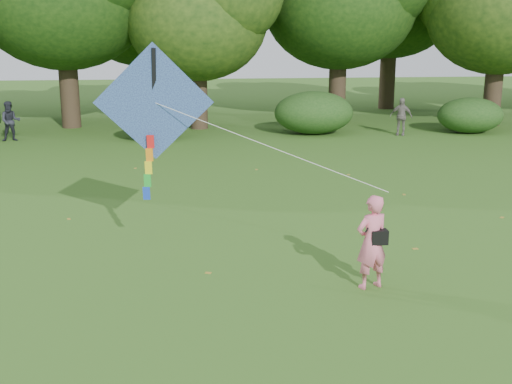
{
  "coord_description": "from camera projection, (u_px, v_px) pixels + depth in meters",
  "views": [
    {
      "loc": [
        -2.58,
        -9.92,
        4.58
      ],
      "look_at": [
        -1.29,
        2.0,
        1.5
      ],
      "focal_mm": 45.0,
      "sensor_mm": 36.0,
      "label": 1
    }
  ],
  "objects": [
    {
      "name": "tree_line",
      "position": [
        270.0,
        6.0,
        31.77
      ],
      "size": [
        54.7,
        15.3,
        9.48
      ],
      "color": "#3A2D1E",
      "rests_on": "ground"
    },
    {
      "name": "bystander_right",
      "position": [
        401.0,
        117.0,
        27.93
      ],
      "size": [
        1.04,
        0.76,
        1.64
      ],
      "primitive_type": "imported",
      "rotation": [
        0.0,
        0.0,
        -0.43
      ],
      "color": "slate",
      "rests_on": "ground"
    },
    {
      "name": "fallen_leaves",
      "position": [
        330.0,
        216.0,
        16.04
      ],
      "size": [
        11.08,
        15.21,
        0.01
      ],
      "color": "olive",
      "rests_on": "ground"
    },
    {
      "name": "man_kite_flyer",
      "position": [
        372.0,
        242.0,
        11.44
      ],
      "size": [
        0.73,
        0.6,
        1.73
      ],
      "primitive_type": "imported",
      "rotation": [
        0.0,
        0.0,
        3.47
      ],
      "color": "pink",
      "rests_on": "ground"
    },
    {
      "name": "ground",
      "position": [
        343.0,
        304.0,
        10.96
      ],
      "size": [
        100.0,
        100.0,
        0.0
      ],
      "primitive_type": "plane",
      "color": "#265114",
      "rests_on": "ground"
    },
    {
      "name": "shrub_band",
      "position": [
        230.0,
        117.0,
        27.62
      ],
      "size": [
        39.15,
        3.22,
        1.88
      ],
      "color": "#264919",
      "rests_on": "ground"
    },
    {
      "name": "bystander_left",
      "position": [
        10.0,
        121.0,
        26.47
      ],
      "size": [
        0.92,
        0.78,
        1.65
      ],
      "primitive_type": "imported",
      "rotation": [
        0.0,
        0.0,
        0.21
      ],
      "color": "#242530",
      "rests_on": "ground"
    },
    {
      "name": "flying_kite",
      "position": [
        154.0,
        105.0,
        12.31
      ],
      "size": [
        5.24,
        2.24,
        3.07
      ],
      "color": "#2732AA",
      "rests_on": "ground"
    },
    {
      "name": "crossbody_bag",
      "position": [
        379.0,
        236.0,
        11.4
      ],
      "size": [
        0.43,
        0.2,
        0.7
      ],
      "color": "black",
      "rests_on": "ground"
    }
  ]
}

